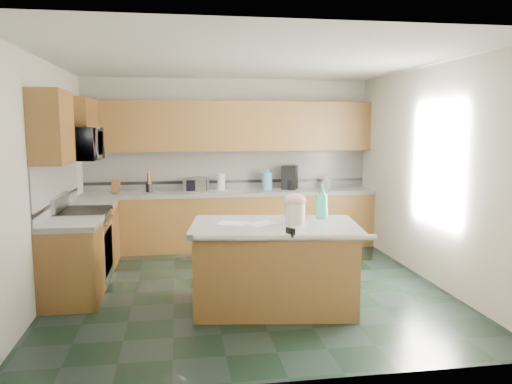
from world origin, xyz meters
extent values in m
plane|color=black|center=(0.00, 0.00, 0.00)|extent=(4.60, 4.60, 0.00)
plane|color=white|center=(0.00, 0.00, 2.70)|extent=(4.60, 4.60, 0.00)
cube|color=silver|center=(0.00, 2.32, 1.35)|extent=(4.60, 0.04, 2.70)
cube|color=silver|center=(0.00, -2.32, 1.35)|extent=(4.60, 0.04, 2.70)
cube|color=silver|center=(-2.32, 0.00, 1.35)|extent=(0.04, 4.60, 2.70)
cube|color=silver|center=(2.32, 0.00, 1.35)|extent=(0.04, 4.60, 2.70)
cube|color=#4A2B0F|center=(0.00, 2.00, 0.43)|extent=(4.60, 0.60, 0.86)
cube|color=white|center=(0.00, 2.00, 0.89)|extent=(4.60, 0.64, 0.06)
cube|color=#4A2B0F|center=(0.00, 2.13, 1.94)|extent=(4.60, 0.33, 0.78)
cube|color=silver|center=(0.00, 2.29, 1.24)|extent=(4.60, 0.02, 0.63)
cube|color=black|center=(0.00, 2.28, 1.04)|extent=(4.60, 0.01, 0.05)
cube|color=#4A2B0F|center=(-2.00, 1.29, 0.43)|extent=(0.60, 0.82, 0.86)
cube|color=white|center=(-2.00, 1.29, 0.89)|extent=(0.64, 0.82, 0.06)
cube|color=#4A2B0F|center=(-2.00, -0.24, 0.43)|extent=(0.60, 0.72, 0.86)
cube|color=white|center=(-2.00, -0.24, 0.89)|extent=(0.64, 0.72, 0.06)
cube|color=silver|center=(-2.29, 0.55, 1.24)|extent=(0.02, 2.30, 0.63)
cube|color=black|center=(-2.28, 0.55, 1.04)|extent=(0.01, 2.30, 0.05)
cube|color=#4A2B0F|center=(-2.13, 1.42, 1.94)|extent=(0.33, 1.09, 0.78)
cube|color=#4A2B0F|center=(-2.13, -0.24, 1.94)|extent=(0.33, 0.72, 0.78)
cube|color=#B7B7BC|center=(-2.00, 0.50, 0.44)|extent=(0.60, 0.76, 0.88)
cube|color=black|center=(-1.71, 0.50, 0.40)|extent=(0.02, 0.68, 0.55)
cube|color=black|center=(-2.00, 0.50, 0.90)|extent=(0.62, 0.78, 0.04)
cylinder|color=#B7B7BC|center=(-1.68, 0.50, 0.78)|extent=(0.02, 0.66, 0.02)
cube|color=#B7B7BC|center=(-2.26, 0.50, 1.02)|extent=(0.06, 0.76, 0.18)
imported|color=#B7B7BC|center=(-2.00, 0.50, 1.73)|extent=(0.50, 0.73, 0.41)
cube|color=#4A2B0F|center=(0.18, -0.72, 0.43)|extent=(1.77, 1.17, 0.86)
cube|color=white|center=(0.18, -0.72, 0.89)|extent=(1.89, 1.28, 0.06)
cylinder|color=white|center=(0.18, -1.24, 0.89)|extent=(1.75, 0.31, 0.06)
cylinder|color=beige|center=(0.40, -0.74, 1.03)|extent=(0.27, 0.27, 0.22)
ellipsoid|color=#EDACB9|center=(0.40, -0.74, 1.18)|extent=(0.23, 0.23, 0.14)
cylinder|color=tan|center=(0.40, -0.74, 1.23)|extent=(0.08, 0.03, 0.03)
sphere|color=tan|center=(0.36, -0.74, 1.23)|extent=(0.04, 0.04, 0.04)
sphere|color=tan|center=(0.44, -0.74, 1.23)|extent=(0.04, 0.04, 0.04)
imported|color=#39BCAB|center=(0.77, -0.49, 1.11)|extent=(0.19, 0.19, 0.38)
cube|color=white|center=(0.05, -0.70, 0.92)|extent=(0.40, 0.37, 0.00)
cube|color=white|center=(-0.25, -0.63, 0.92)|extent=(0.39, 0.34, 0.00)
cube|color=black|center=(0.24, -1.22, 0.93)|extent=(0.08, 0.12, 0.10)
cylinder|color=black|center=(0.24, -1.29, 0.91)|extent=(0.02, 0.08, 0.02)
cube|color=#472814|center=(-1.78, 2.05, 1.02)|extent=(0.13, 0.17, 0.22)
cylinder|color=black|center=(-1.27, 2.08, 0.98)|extent=(0.10, 0.10, 0.13)
cylinder|color=#472814|center=(-1.27, 2.08, 1.14)|extent=(0.06, 0.06, 0.19)
cube|color=#B7B7BC|center=(-0.54, 2.05, 1.03)|extent=(0.42, 0.34, 0.21)
cube|color=black|center=(-0.54, 1.93, 1.03)|extent=(0.32, 0.01, 0.17)
cylinder|color=white|center=(-0.14, 2.10, 1.05)|extent=(0.12, 0.12, 0.27)
cylinder|color=#B7B7BC|center=(-0.14, 2.10, 0.93)|extent=(0.18, 0.18, 0.01)
cylinder|color=#5596C7|center=(0.60, 2.06, 1.06)|extent=(0.17, 0.17, 0.28)
cylinder|color=#5596C7|center=(0.60, 2.06, 1.22)|extent=(0.08, 0.08, 0.04)
cube|color=black|center=(0.98, 2.08, 1.11)|extent=(0.31, 0.32, 0.39)
cylinder|color=black|center=(0.98, 2.02, 1.00)|extent=(0.16, 0.16, 0.16)
imported|color=white|center=(1.59, 2.05, 1.03)|extent=(0.14, 0.14, 0.22)
cylinder|color=red|center=(1.59, 2.05, 1.15)|extent=(0.02, 0.02, 0.03)
cube|color=white|center=(2.29, -0.20, 1.50)|extent=(0.02, 1.40, 1.10)
camera|label=1|loc=(-0.82, -5.83, 1.96)|focal=35.00mm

